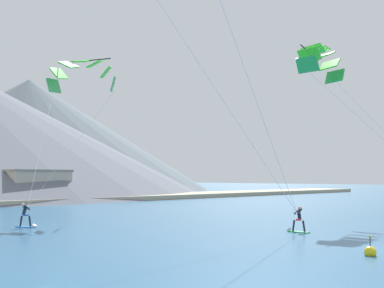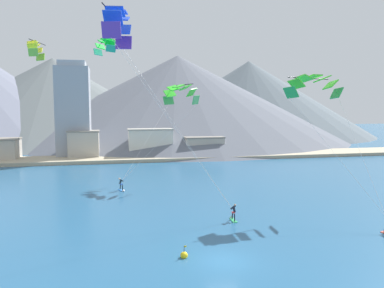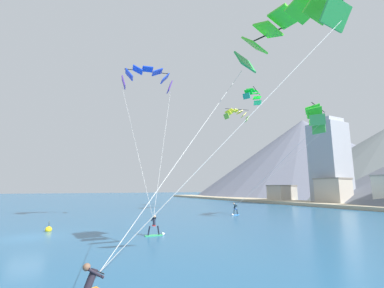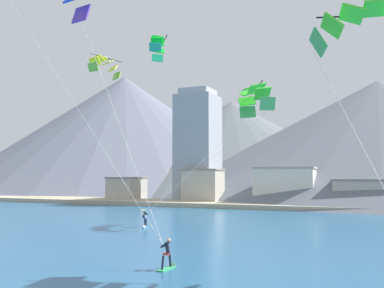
{
  "view_description": "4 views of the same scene",
  "coord_description": "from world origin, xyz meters",
  "px_view_note": "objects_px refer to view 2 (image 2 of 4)",
  "views": [
    {
      "loc": [
        -25.97,
        -9.79,
        3.6
      ],
      "look_at": [
        -2.33,
        12.77,
        5.58
      ],
      "focal_mm": 50.0,
      "sensor_mm": 36.0,
      "label": 1
    },
    {
      "loc": [
        -7.66,
        -24.91,
        11.01
      ],
      "look_at": [
        1.06,
        15.87,
        6.95
      ],
      "focal_mm": 35.0,
      "sensor_mm": 36.0,
      "label": 2
    },
    {
      "loc": [
        24.87,
        2.02,
        3.86
      ],
      "look_at": [
        -3.44,
        16.24,
        9.33
      ],
      "focal_mm": 24.0,
      "sensor_mm": 36.0,
      "label": 3
    },
    {
      "loc": [
        14.42,
        -11.91,
        5.08
      ],
      "look_at": [
        2.49,
        15.45,
        7.26
      ],
      "focal_mm": 40.0,
      "sensor_mm": 36.0,
      "label": 4
    }
  ],
  "objects_px": {
    "kitesurfer_mid_center": "(233,215)",
    "parafoil_kite_near_trail": "(314,84)",
    "parafoil_kite_near_lead": "(180,93)",
    "kitesurfer_near_lead": "(122,187)",
    "parafoil_kite_distant_low_drift": "(35,48)",
    "parafoil_kite_mid_center": "(118,24)",
    "parafoil_kite_distant_high_outer": "(105,45)",
    "race_marker_buoy": "(184,255)"
  },
  "relations": [
    {
      "from": "kitesurfer_mid_center",
      "to": "parafoil_kite_near_trail",
      "type": "xyz_separation_m",
      "value": [
        10.74,
        4.28,
        13.1
      ]
    },
    {
      "from": "parafoil_kite_near_lead",
      "to": "parafoil_kite_near_trail",
      "type": "xyz_separation_m",
      "value": [
        11.93,
        -18.05,
        0.33
      ]
    },
    {
      "from": "parafoil_kite_near_lead",
      "to": "parafoil_kite_distant_low_drift",
      "type": "distance_m",
      "value": 22.17
    },
    {
      "from": "parafoil_kite_mid_center",
      "to": "parafoil_kite_distant_low_drift",
      "type": "xyz_separation_m",
      "value": [
        -11.54,
        23.18,
        0.99
      ]
    },
    {
      "from": "kitesurfer_near_lead",
      "to": "parafoil_kite_near_lead",
      "type": "relative_size",
      "value": 0.14
    },
    {
      "from": "parafoil_kite_near_lead",
      "to": "race_marker_buoy",
      "type": "distance_m",
      "value": 33.5
    },
    {
      "from": "kitesurfer_mid_center",
      "to": "parafoil_kite_distant_low_drift",
      "type": "relative_size",
      "value": 0.29
    },
    {
      "from": "parafoil_kite_distant_high_outer",
      "to": "parafoil_kite_distant_low_drift",
      "type": "relative_size",
      "value": 0.81
    },
    {
      "from": "kitesurfer_near_lead",
      "to": "parafoil_kite_distant_low_drift",
      "type": "relative_size",
      "value": 0.3
    },
    {
      "from": "kitesurfer_near_lead",
      "to": "parafoil_kite_near_trail",
      "type": "distance_m",
      "value": 27.21
    },
    {
      "from": "kitesurfer_near_lead",
      "to": "parafoil_kite_distant_high_outer",
      "type": "height_order",
      "value": "parafoil_kite_distant_high_outer"
    },
    {
      "from": "parafoil_kite_near_lead",
      "to": "parafoil_kite_near_trail",
      "type": "relative_size",
      "value": 0.99
    },
    {
      "from": "kitesurfer_near_lead",
      "to": "parafoil_kite_near_lead",
      "type": "xyz_separation_m",
      "value": [
        9.19,
        6.88,
        12.71
      ]
    },
    {
      "from": "parafoil_kite_mid_center",
      "to": "parafoil_kite_distant_high_outer",
      "type": "xyz_separation_m",
      "value": [
        -1.47,
        19.4,
        1.23
      ]
    },
    {
      "from": "parafoil_kite_near_lead",
      "to": "race_marker_buoy",
      "type": "height_order",
      "value": "parafoil_kite_near_lead"
    },
    {
      "from": "parafoil_kite_mid_center",
      "to": "parafoil_kite_distant_high_outer",
      "type": "height_order",
      "value": "parafoil_kite_distant_high_outer"
    },
    {
      "from": "kitesurfer_near_lead",
      "to": "kitesurfer_mid_center",
      "type": "distance_m",
      "value": 18.6
    },
    {
      "from": "parafoil_kite_near_trail",
      "to": "parafoil_kite_distant_low_drift",
      "type": "bearing_deg",
      "value": 147.71
    },
    {
      "from": "parafoil_kite_near_trail",
      "to": "parafoil_kite_distant_low_drift",
      "type": "height_order",
      "value": "parafoil_kite_distant_low_drift"
    },
    {
      "from": "parafoil_kite_near_lead",
      "to": "parafoil_kite_distant_low_drift",
      "type": "height_order",
      "value": "parafoil_kite_distant_low_drift"
    },
    {
      "from": "kitesurfer_mid_center",
      "to": "race_marker_buoy",
      "type": "height_order",
      "value": "kitesurfer_mid_center"
    },
    {
      "from": "kitesurfer_near_lead",
      "to": "parafoil_kite_distant_low_drift",
      "type": "xyz_separation_m",
      "value": [
        -11.85,
        9.67,
        19.11
      ]
    },
    {
      "from": "kitesurfer_near_lead",
      "to": "race_marker_buoy",
      "type": "distance_m",
      "value": 23.82
    },
    {
      "from": "parafoil_kite_mid_center",
      "to": "parafoil_kite_distant_high_outer",
      "type": "distance_m",
      "value": 19.49
    },
    {
      "from": "kitesurfer_near_lead",
      "to": "parafoil_kite_near_trail",
      "type": "relative_size",
      "value": 0.14
    },
    {
      "from": "kitesurfer_near_lead",
      "to": "race_marker_buoy",
      "type": "xyz_separation_m",
      "value": [
        3.93,
        -23.49,
        -0.41
      ]
    },
    {
      "from": "parafoil_kite_near_lead",
      "to": "parafoil_kite_distant_high_outer",
      "type": "bearing_deg",
      "value": -174.82
    },
    {
      "from": "kitesurfer_mid_center",
      "to": "race_marker_buoy",
      "type": "bearing_deg",
      "value": -128.69
    },
    {
      "from": "kitesurfer_mid_center",
      "to": "parafoil_kite_near_lead",
      "type": "bearing_deg",
      "value": 93.04
    },
    {
      "from": "parafoil_kite_near_lead",
      "to": "parafoil_kite_mid_center",
      "type": "height_order",
      "value": "parafoil_kite_mid_center"
    },
    {
      "from": "parafoil_kite_distant_high_outer",
      "to": "parafoil_kite_near_lead",
      "type": "bearing_deg",
      "value": 5.18
    },
    {
      "from": "kitesurfer_mid_center",
      "to": "parafoil_kite_mid_center",
      "type": "bearing_deg",
      "value": 169.75
    },
    {
      "from": "parafoil_kite_near_trail",
      "to": "kitesurfer_mid_center",
      "type": "bearing_deg",
      "value": -158.3
    },
    {
      "from": "parafoil_kite_mid_center",
      "to": "parafoil_kite_near_lead",
      "type": "bearing_deg",
      "value": 65.02
    },
    {
      "from": "parafoil_kite_near_lead",
      "to": "parafoil_kite_mid_center",
      "type": "bearing_deg",
      "value": -114.98
    },
    {
      "from": "parafoil_kite_near_trail",
      "to": "parafoil_kite_mid_center",
      "type": "distance_m",
      "value": 22.15
    },
    {
      "from": "kitesurfer_mid_center",
      "to": "parafoil_kite_distant_low_drift",
      "type": "height_order",
      "value": "parafoil_kite_distant_low_drift"
    },
    {
      "from": "kitesurfer_near_lead",
      "to": "parafoil_kite_mid_center",
      "type": "bearing_deg",
      "value": -91.33
    },
    {
      "from": "parafoil_kite_near_trail",
      "to": "parafoil_kite_distant_high_outer",
      "type": "relative_size",
      "value": 2.7
    },
    {
      "from": "parafoil_kite_distant_high_outer",
      "to": "kitesurfer_near_lead",
      "type": "bearing_deg",
      "value": -73.1
    },
    {
      "from": "race_marker_buoy",
      "to": "parafoil_kite_near_lead",
      "type": "bearing_deg",
      "value": 80.18
    },
    {
      "from": "kitesurfer_near_lead",
      "to": "parafoil_kite_distant_high_outer",
      "type": "distance_m",
      "value": 20.32
    }
  ]
}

